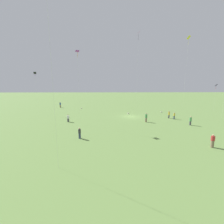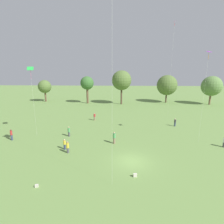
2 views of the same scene
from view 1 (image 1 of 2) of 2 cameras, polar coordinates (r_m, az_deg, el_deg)
ground_plane at (r=37.29m, az=7.11°, el=-1.75°), size 240.00×240.00×0.00m
person_1 at (r=32.95m, az=-16.38°, el=-2.33°), size 0.52×0.52×1.59m
person_2 at (r=32.81m, az=27.71°, el=-2.98°), size 0.50×0.50×1.76m
person_3 at (r=22.81m, az=33.98°, el=-9.16°), size 0.52×0.52×1.71m
person_4 at (r=22.53m, az=-12.25°, el=-7.87°), size 0.40×0.40×1.64m
person_5 at (r=54.63m, az=-19.11°, el=2.60°), size 0.65×0.65×1.91m
person_6 at (r=37.63m, az=20.86°, el=-0.94°), size 0.52×0.52×1.70m
person_7 at (r=32.28m, az=12.87°, el=-2.12°), size 0.63×0.63×1.90m
person_9 at (r=36.97m, az=22.62°, el=-1.35°), size 0.38×0.38×1.57m
kite_0 at (r=30.00m, az=-12.99°, el=19.75°), size 0.86×0.85×13.94m
kite_1 at (r=46.01m, az=-27.25°, el=12.22°), size 0.77×0.64×11.14m
kite_2 at (r=43.31m, az=10.00°, el=26.40°), size 0.71×1.12×21.29m
kite_5 at (r=52.85m, az=27.10°, el=22.94°), size 1.36×1.34×21.64m
kite_6 at (r=52.22m, az=34.88°, el=8.09°), size 0.77×0.93×7.96m
picnic_bag_0 at (r=50.20m, az=-11.58°, el=1.44°), size 0.33×0.33×0.35m
picnic_bag_1 at (r=40.42m, az=6.23°, el=-0.52°), size 0.43×0.27×0.38m
picnic_bag_2 at (r=44.89m, az=18.26°, el=0.03°), size 0.36×0.27×0.27m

